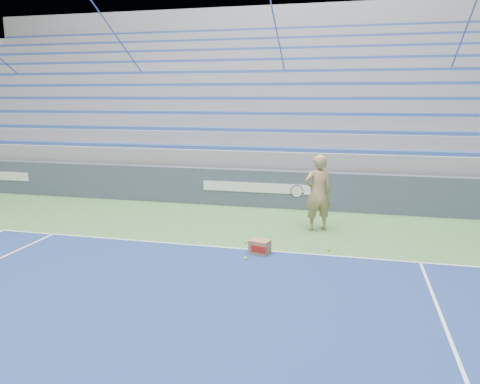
# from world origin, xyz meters

# --- Properties ---
(sponsor_barrier) EXTENTS (30.00, 0.32, 1.10)m
(sponsor_barrier) POSITION_xyz_m (0.00, 15.88, 0.55)
(sponsor_barrier) COLOR #3D475D
(sponsor_barrier) RESTS_ON ground
(bleachers) EXTENTS (31.00, 9.15, 7.30)m
(bleachers) POSITION_xyz_m (0.00, 21.60, 2.36)
(bleachers) COLOR gray
(bleachers) RESTS_ON ground
(tennis_player) EXTENTS (1.01, 0.96, 1.86)m
(tennis_player) POSITION_xyz_m (1.94, 13.78, 0.93)
(tennis_player) COLOR tan
(tennis_player) RESTS_ON ground
(ball_box) EXTENTS (0.46, 0.39, 0.30)m
(ball_box) POSITION_xyz_m (0.93, 11.68, 0.15)
(ball_box) COLOR #967148
(ball_box) RESTS_ON ground
(tennis_ball_0) EXTENTS (0.07, 0.07, 0.07)m
(tennis_ball_0) POSITION_xyz_m (0.73, 11.25, 0.03)
(tennis_ball_0) COLOR #B3DD2D
(tennis_ball_0) RESTS_ON ground
(tennis_ball_1) EXTENTS (0.07, 0.07, 0.07)m
(tennis_ball_1) POSITION_xyz_m (1.05, 11.89, 0.03)
(tennis_ball_1) COLOR #B3DD2D
(tennis_ball_1) RESTS_ON ground
(tennis_ball_2) EXTENTS (0.07, 0.07, 0.07)m
(tennis_ball_2) POSITION_xyz_m (0.47, 12.32, 0.03)
(tennis_ball_2) COLOR #B3DD2D
(tennis_ball_2) RESTS_ON ground
(tennis_ball_3) EXTENTS (0.07, 0.07, 0.07)m
(tennis_ball_3) POSITION_xyz_m (2.32, 12.21, 0.03)
(tennis_ball_3) COLOR #B3DD2D
(tennis_ball_3) RESTS_ON ground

